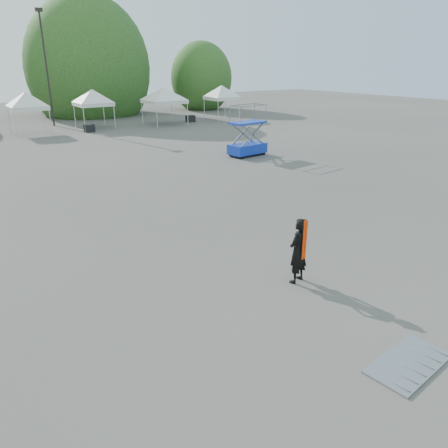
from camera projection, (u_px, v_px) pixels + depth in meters
ground at (219, 250)px, 13.79m from camera, size 120.00×120.00×0.00m
light_pole_east at (46, 62)px, 38.22m from camera, size 0.60×0.25×9.80m
tree_mid_e at (89, 68)px, 47.03m from camera, size 5.12×5.12×7.79m
tree_far_e at (201, 78)px, 52.75m from camera, size 3.84×3.84×5.84m
tent_e at (26, 95)px, 34.48m from camera, size 3.96×3.96×3.88m
tent_f at (92, 92)px, 37.56m from camera, size 4.05×4.05×3.88m
tent_g at (164, 90)px, 39.88m from camera, size 4.69×4.69×3.88m
tent_h at (222, 88)px, 43.28m from camera, size 3.89×3.89×3.88m
man at (298, 251)px, 11.54m from camera, size 0.76×0.60×1.81m
scissor_lift at (248, 131)px, 26.97m from camera, size 2.53×1.48×3.10m
barrier_left at (409, 363)px, 8.62m from camera, size 1.99×1.15×0.06m
crate_mid at (89, 128)px, 36.48m from camera, size 0.80×0.63×0.62m
crate_east at (190, 119)px, 42.54m from camera, size 0.82×0.65×0.63m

